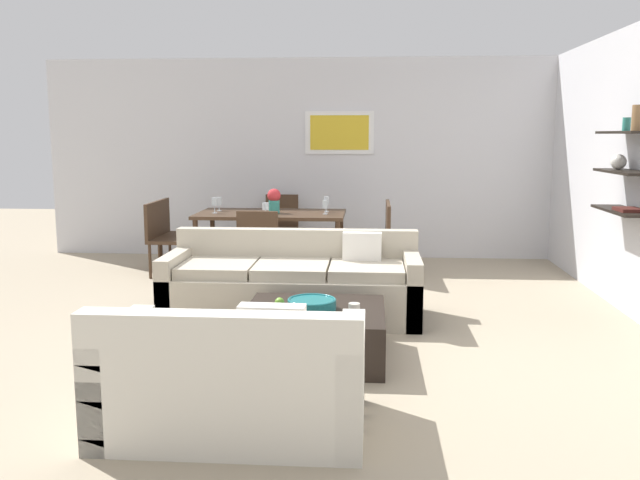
% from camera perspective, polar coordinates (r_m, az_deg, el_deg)
% --- Properties ---
extents(ground_plane, '(18.00, 18.00, 0.00)m').
position_cam_1_polar(ground_plane, '(5.98, -1.50, -7.40)').
color(ground_plane, tan).
extents(back_wall_unit, '(8.40, 0.09, 2.70)m').
position_cam_1_polar(back_wall_unit, '(9.25, 2.55, 6.90)').
color(back_wall_unit, silver).
rests_on(back_wall_unit, ground).
extents(sofa_beige, '(2.32, 0.90, 0.78)m').
position_cam_1_polar(sofa_beige, '(6.24, -2.24, -3.93)').
color(sofa_beige, '#B2A893').
rests_on(sofa_beige, ground).
extents(loveseat_white, '(1.49, 0.90, 0.78)m').
position_cam_1_polar(loveseat_white, '(3.95, -7.28, -11.73)').
color(loveseat_white, silver).
rests_on(loveseat_white, ground).
extents(coffee_table, '(1.05, 1.00, 0.38)m').
position_cam_1_polar(coffee_table, '(5.15, -0.45, -7.93)').
color(coffee_table, black).
rests_on(coffee_table, ground).
extents(decorative_bowl, '(0.37, 0.37, 0.08)m').
position_cam_1_polar(decorative_bowl, '(5.07, -0.69, -5.41)').
color(decorative_bowl, '#19666B').
rests_on(decorative_bowl, coffee_table).
extents(candle_jar, '(0.08, 0.08, 0.06)m').
position_cam_1_polar(candle_jar, '(5.03, 2.92, -5.72)').
color(candle_jar, silver).
rests_on(candle_jar, coffee_table).
extents(apple_on_coffee_table, '(0.07, 0.07, 0.07)m').
position_cam_1_polar(apple_on_coffee_table, '(5.15, -3.45, -5.30)').
color(apple_on_coffee_table, '#669E2D').
rests_on(apple_on_coffee_table, coffee_table).
extents(dining_table, '(1.77, 0.96, 0.75)m').
position_cam_1_polar(dining_table, '(8.14, -4.16, 1.85)').
color(dining_table, '#422D1E').
rests_on(dining_table, ground).
extents(dining_chair_head, '(0.44, 0.44, 0.88)m').
position_cam_1_polar(dining_chair_head, '(9.03, -3.32, 1.44)').
color(dining_chair_head, '#422D1E').
rests_on(dining_chair_head, ground).
extents(dining_chair_right_far, '(0.44, 0.44, 0.88)m').
position_cam_1_polar(dining_chair_right_far, '(8.29, 4.95, 0.74)').
color(dining_chair_right_far, '#422D1E').
rests_on(dining_chair_right_far, ground).
extents(dining_chair_left_near, '(0.44, 0.44, 0.88)m').
position_cam_1_polar(dining_chair_left_near, '(8.24, -13.28, 0.49)').
color(dining_chair_left_near, '#422D1E').
rests_on(dining_chair_left_near, ground).
extents(dining_chair_right_near, '(0.44, 0.44, 0.88)m').
position_cam_1_polar(dining_chair_right_near, '(7.86, 4.98, 0.29)').
color(dining_chair_right_near, '#422D1E').
rests_on(dining_chair_right_near, ground).
extents(dining_chair_foot, '(0.44, 0.44, 0.88)m').
position_cam_1_polar(dining_chair_foot, '(7.29, -5.16, -0.39)').
color(dining_chair_foot, '#422D1E').
rests_on(dining_chair_foot, ground).
extents(dining_chair_left_far, '(0.44, 0.44, 0.88)m').
position_cam_1_polar(dining_chair_left_far, '(8.65, -12.42, 0.91)').
color(dining_chair_left_far, '#422D1E').
rests_on(dining_chair_left_far, ground).
extents(wine_glass_foot, '(0.07, 0.07, 0.16)m').
position_cam_1_polar(wine_glass_foot, '(7.70, -4.63, 2.82)').
color(wine_glass_foot, silver).
rests_on(wine_glass_foot, dining_table).
extents(wine_glass_left_near, '(0.07, 0.07, 0.19)m').
position_cam_1_polar(wine_glass_left_near, '(8.12, -8.93, 3.18)').
color(wine_glass_left_near, silver).
rests_on(wine_glass_left_near, dining_table).
extents(wine_glass_head, '(0.08, 0.08, 0.18)m').
position_cam_1_polar(wine_glass_head, '(8.53, -3.76, 3.50)').
color(wine_glass_head, silver).
rests_on(wine_glass_head, dining_table).
extents(wine_glass_right_near, '(0.06, 0.06, 0.17)m').
position_cam_1_polar(wine_glass_right_near, '(7.93, 0.45, 2.99)').
color(wine_glass_right_near, silver).
rests_on(wine_glass_right_near, dining_table).
extents(wine_glass_right_far, '(0.06, 0.06, 0.19)m').
position_cam_1_polar(wine_glass_right_far, '(8.16, 0.56, 3.32)').
color(wine_glass_right_far, silver).
rests_on(wine_glass_right_far, dining_table).
extents(wine_glass_left_far, '(0.07, 0.07, 0.17)m').
position_cam_1_polar(wine_glass_left_far, '(8.35, -8.55, 3.23)').
color(wine_glass_left_far, silver).
rests_on(wine_glass_left_far, dining_table).
extents(centerpiece_vase, '(0.16, 0.16, 0.29)m').
position_cam_1_polar(centerpiece_vase, '(8.07, -3.92, 3.42)').
color(centerpiece_vase, teal).
rests_on(centerpiece_vase, dining_table).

